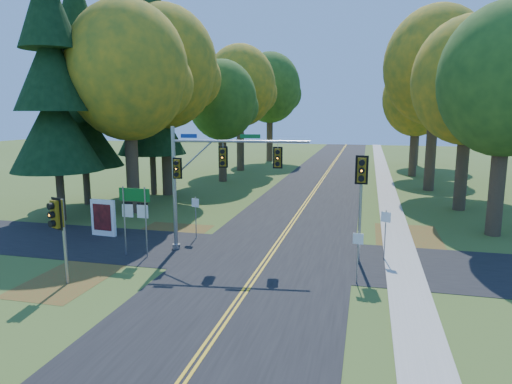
% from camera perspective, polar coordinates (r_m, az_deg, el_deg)
% --- Properties ---
extents(ground, '(160.00, 160.00, 0.00)m').
position_cam_1_polar(ground, '(20.52, 0.53, -9.64)').
color(ground, '#425A1F').
rests_on(ground, ground).
extents(road_main, '(8.00, 160.00, 0.02)m').
position_cam_1_polar(road_main, '(20.51, 0.53, -9.61)').
color(road_main, black).
rests_on(road_main, ground).
extents(road_cross, '(60.00, 6.00, 0.02)m').
position_cam_1_polar(road_cross, '(22.36, 1.71, -7.94)').
color(road_cross, black).
rests_on(road_cross, ground).
extents(centerline_left, '(0.10, 160.00, 0.01)m').
position_cam_1_polar(centerline_left, '(20.53, 0.25, -9.55)').
color(centerline_left, gold).
rests_on(centerline_left, road_main).
extents(centerline_right, '(0.10, 160.00, 0.01)m').
position_cam_1_polar(centerline_right, '(20.49, 0.80, -9.59)').
color(centerline_right, gold).
rests_on(centerline_right, road_main).
extents(sidewalk_east, '(1.60, 160.00, 0.06)m').
position_cam_1_polar(sidewalk_east, '(20.10, 18.30, -10.50)').
color(sidewalk_east, '#9E998E').
rests_on(sidewalk_east, ground).
extents(leaf_patch_w_near, '(4.00, 6.00, 0.00)m').
position_cam_1_polar(leaf_patch_w_near, '(26.21, -11.44, -5.44)').
color(leaf_patch_w_near, brown).
rests_on(leaf_patch_w_near, ground).
extents(leaf_patch_e, '(3.50, 8.00, 0.00)m').
position_cam_1_polar(leaf_patch_e, '(25.86, 18.63, -5.98)').
color(leaf_patch_e, brown).
rests_on(leaf_patch_e, ground).
extents(leaf_patch_w_far, '(3.00, 5.00, 0.00)m').
position_cam_1_polar(leaf_patch_w_far, '(20.96, -22.23, -9.96)').
color(leaf_patch_w_far, brown).
rests_on(leaf_patch_w_far, ground).
extents(tree_w_a, '(8.00, 8.00, 14.15)m').
position_cam_1_polar(tree_w_a, '(32.29, -15.55, 14.26)').
color(tree_w_a, '#38281C').
rests_on(tree_w_a, ground).
extents(tree_e_a, '(7.20, 7.20, 12.73)m').
position_cam_1_polar(tree_e_a, '(28.54, 28.95, 12.08)').
color(tree_e_a, '#38281C').
rests_on(tree_e_a, ground).
extents(tree_w_b, '(8.60, 8.60, 15.38)m').
position_cam_1_polar(tree_w_b, '(38.78, -11.27, 14.96)').
color(tree_w_b, '#38281C').
rests_on(tree_w_b, ground).
extents(tree_e_b, '(7.60, 7.60, 13.33)m').
position_cam_1_polar(tree_e_b, '(35.06, 25.13, 12.36)').
color(tree_e_b, '#38281C').
rests_on(tree_e_b, ground).
extents(tree_w_c, '(6.80, 6.80, 11.91)m').
position_cam_1_polar(tree_w_c, '(45.48, -4.19, 11.31)').
color(tree_w_c, '#38281C').
rests_on(tree_w_c, ground).
extents(tree_e_c, '(8.80, 8.80, 15.79)m').
position_cam_1_polar(tree_e_c, '(43.01, 21.72, 14.35)').
color(tree_e_c, '#38281C').
rests_on(tree_e_c, ground).
extents(tree_w_d, '(8.20, 8.20, 14.56)m').
position_cam_1_polar(tree_w_d, '(54.06, -1.91, 13.07)').
color(tree_w_d, '#38281C').
rests_on(tree_w_d, ground).
extents(tree_e_d, '(7.00, 7.00, 12.32)m').
position_cam_1_polar(tree_e_d, '(51.92, 19.49, 10.94)').
color(tree_e_d, '#38281C').
rests_on(tree_e_d, ground).
extents(tree_w_e, '(8.40, 8.40, 14.97)m').
position_cam_1_polar(tree_w_e, '(64.37, 1.83, 12.85)').
color(tree_w_e, '#38281C').
rests_on(tree_w_e, ground).
extents(tree_e_e, '(7.80, 7.80, 13.74)m').
position_cam_1_polar(tree_e_e, '(62.72, 19.71, 11.55)').
color(tree_e_e, '#38281C').
rests_on(tree_e_e, ground).
extents(pine_a, '(5.60, 5.60, 19.48)m').
position_cam_1_polar(pine_a, '(31.28, -24.19, 13.35)').
color(pine_a, '#38281C').
rests_on(pine_a, ground).
extents(pine_b, '(5.60, 5.60, 17.31)m').
position_cam_1_polar(pine_b, '(36.15, -21.06, 11.37)').
color(pine_b, '#38281C').
rests_on(pine_b, ground).
extents(pine_c, '(5.60, 5.60, 20.56)m').
position_cam_1_polar(pine_c, '(39.02, -13.17, 13.87)').
color(pine_c, '#38281C').
rests_on(pine_c, ground).
extents(traffic_mast, '(6.79, 1.30, 6.20)m').
position_cam_1_polar(traffic_mast, '(22.44, -6.12, 2.50)').
color(traffic_mast, gray).
rests_on(traffic_mast, ground).
extents(east_signal_pole, '(0.58, 0.67, 4.98)m').
position_cam_1_polar(east_signal_pole, '(21.08, 13.02, 1.23)').
color(east_signal_pole, gray).
rests_on(east_signal_pole, ground).
extents(ped_signal_pole, '(0.55, 0.66, 3.60)m').
position_cam_1_polar(ped_signal_pole, '(19.58, -23.52, -3.29)').
color(ped_signal_pole, '#95979D').
rests_on(ped_signal_pole, ground).
extents(route_sign_cluster, '(1.59, 0.12, 3.41)m').
position_cam_1_polar(route_sign_cluster, '(22.47, -14.91, -1.87)').
color(route_sign_cluster, gray).
rests_on(route_sign_cluster, ground).
extents(info_kiosk, '(1.50, 0.34, 2.07)m').
position_cam_1_polar(info_kiosk, '(26.94, -18.54, -3.10)').
color(info_kiosk, white).
rests_on(info_kiosk, ground).
extents(reg_sign_e_north, '(0.44, 0.19, 2.39)m').
position_cam_1_polar(reg_sign_e_north, '(22.17, 15.88, -4.10)').
color(reg_sign_e_north, gray).
rests_on(reg_sign_e_north, ground).
extents(reg_sign_e_south, '(0.41, 0.09, 2.17)m').
position_cam_1_polar(reg_sign_e_south, '(18.94, 12.61, -6.84)').
color(reg_sign_e_south, gray).
rests_on(reg_sign_e_south, ground).
extents(reg_sign_w, '(0.44, 0.11, 2.32)m').
position_cam_1_polar(reg_sign_w, '(25.12, -7.57, -2.27)').
color(reg_sign_w, gray).
rests_on(reg_sign_w, ground).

